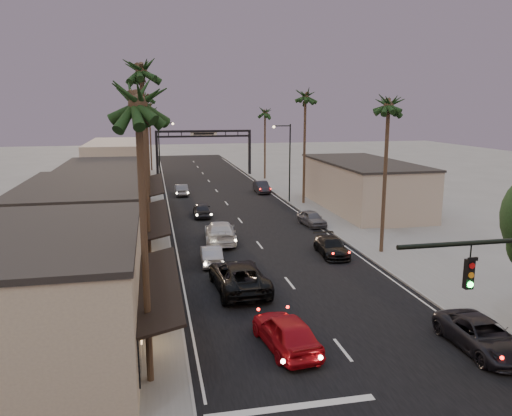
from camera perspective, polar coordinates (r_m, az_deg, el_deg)
name	(u,v)px	position (r m, az deg, el deg)	size (l,w,h in m)	color
ground	(235,214)	(51.60, -2.41, -0.71)	(200.00, 200.00, 0.00)	slate
road	(228,205)	(56.44, -3.24, 0.35)	(14.00, 120.00, 0.02)	black
sidewalk_left	(143,197)	(62.72, -12.83, 1.26)	(5.00, 92.00, 0.12)	slate
sidewalk_right	(292,192)	(65.16, 4.12, 1.89)	(5.00, 92.00, 0.12)	slate
storefront_near	(44,299)	(23.74, -23.05, -9.56)	(8.00, 12.00, 5.50)	tan
storefront_mid	(85,225)	(37.00, -18.98, -1.87)	(8.00, 14.00, 5.50)	tan
storefront_far	(105,191)	(52.66, -16.90, 1.82)	(8.00, 16.00, 5.00)	tan
storefront_dist	(118,162)	(75.34, -15.46, 5.07)	(8.00, 20.00, 6.00)	tan
building_right	(363,186)	(55.13, 12.09, 2.48)	(8.00, 18.00, 5.00)	tan
arch	(204,141)	(80.36, -5.98, 7.61)	(15.20, 0.40, 7.27)	black
streetlight_right	(287,157)	(57.08, 3.62, 5.87)	(2.13, 0.30, 9.00)	black
streetlight_left	(161,149)	(68.01, -10.77, 6.60)	(2.13, 0.30, 9.00)	black
palm_la	(137,91)	(18.78, -13.41, 12.83)	(3.20, 3.20, 13.20)	#38281C
palm_lb	(141,65)	(31.86, -13.01, 15.68)	(3.20, 3.20, 15.20)	#38281C
palm_lc	(145,112)	(45.77, -12.54, 10.69)	(3.20, 3.20, 12.20)	#38281C
palm_ld	(146,94)	(64.78, -12.47, 12.58)	(3.20, 3.20, 14.20)	#38281C
palm_ra	(389,99)	(37.71, 14.96, 11.94)	(3.20, 3.20, 13.20)	#38281C
palm_rb	(306,93)	(56.34, 5.68, 12.98)	(3.20, 3.20, 14.20)	#38281C
palm_rc	(265,110)	(75.65, 1.04, 11.17)	(3.20, 3.20, 12.20)	#38281C
palm_far	(149,103)	(87.77, -12.13, 11.61)	(3.20, 3.20, 13.20)	#38281C
oncoming_red	(286,332)	(23.50, 3.45, -13.92)	(1.96, 4.87, 1.66)	#A00B13
oncoming_pickup	(239,276)	(30.38, -2.00, -7.77)	(2.93, 6.36, 1.77)	black
oncoming_silver	(211,255)	(35.50, -5.13, -5.32)	(1.40, 4.02, 1.32)	gray
oncoming_white	(220,232)	(40.87, -4.11, -2.75)	(2.43, 5.97, 1.73)	silver
oncoming_dgrey	(202,210)	(50.54, -6.21, -0.20)	(1.70, 4.21, 1.44)	black
oncoming_grey_far	(181,190)	(63.16, -8.54, 2.08)	(1.49, 4.27, 1.41)	#56575C
curbside_near	(483,336)	(25.54, 24.47, -13.13)	(2.36, 5.11, 1.42)	black
curbside_black	(331,247)	(37.73, 8.60, -4.38)	(1.86, 4.58, 1.33)	black
curbside_grey	(312,218)	(46.83, 6.39, -1.17)	(1.63, 4.05, 1.38)	#535358
curbside_far	(262,187)	(64.39, 0.65, 2.42)	(1.56, 4.47, 1.47)	black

